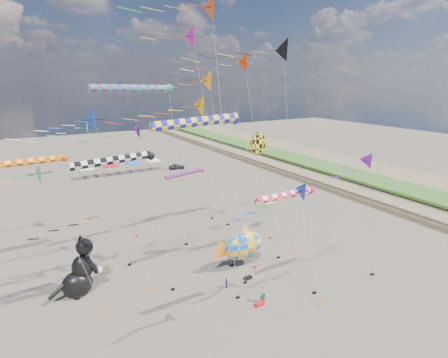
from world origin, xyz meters
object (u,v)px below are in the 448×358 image
child_green (264,298)px  person_adult (263,293)px  fish_inflatable (243,246)px  child_blue (226,283)px  cat_inflatable (79,266)px  parked_car (177,167)px

child_green → person_adult: bearing=113.1°
fish_inflatable → child_blue: (-3.79, -2.75, -2.06)m
cat_inflatable → fish_inflatable: bearing=-25.1°
child_blue → parked_car: bearing=16.3°
fish_inflatable → parked_car: fish_inflatable is taller
person_adult → fish_inflatable: bearing=63.3°
fish_inflatable → person_adult: (-1.96, -6.51, -1.76)m
child_green → fish_inflatable: bearing=93.7°
child_blue → child_green: bearing=-122.1°
person_adult → parked_car: bearing=66.0°
cat_inflatable → person_adult: (14.89, -10.29, -2.15)m
person_adult → child_blue: bearing=106.0°
person_adult → child_green: person_adult is taller
cat_inflatable → fish_inflatable: cat_inflatable is taller
child_green → parked_car: size_ratio=0.27×
parked_car → fish_inflatable: bearing=179.8°
cat_inflatable → person_adult: 18.23m
fish_inflatable → child_green: 7.38m
child_green → child_blue: bearing=134.2°
child_green → child_blue: child_blue is taller
fish_inflatable → child_blue: fish_inflatable is taller
fish_inflatable → child_blue: 5.12m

